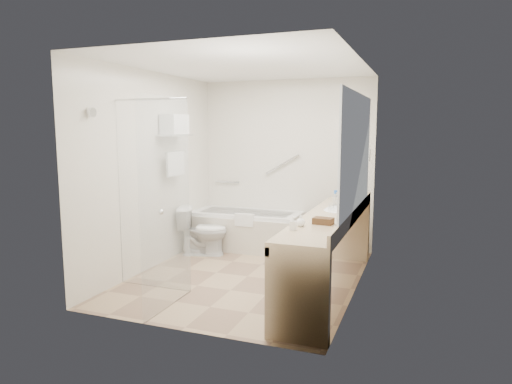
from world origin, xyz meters
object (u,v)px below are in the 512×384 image
(bathtub, at_px, (247,230))
(water_bottle_left, at_px, (335,199))
(toilet, at_px, (203,231))
(amenity_basket, at_px, (323,221))
(vanity_counter, at_px, (329,235))

(bathtub, height_order, water_bottle_left, water_bottle_left)
(toilet, bearing_deg, bathtub, -55.52)
(bathtub, distance_m, amenity_basket, 2.49)
(bathtub, xyz_separation_m, vanity_counter, (1.52, -1.39, 0.36))
(bathtub, xyz_separation_m, toilet, (-0.45, -0.55, 0.06))
(vanity_counter, bearing_deg, amenity_basket, -86.83)
(amenity_basket, bearing_deg, bathtub, 129.98)
(vanity_counter, bearing_deg, water_bottle_left, 95.80)
(bathtub, height_order, toilet, toilet)
(toilet, relative_size, amenity_basket, 3.58)
(bathtub, distance_m, water_bottle_left, 1.78)
(vanity_counter, xyz_separation_m, toilet, (-1.97, 0.84, -0.30))
(bathtub, distance_m, vanity_counter, 2.09)
(bathtub, distance_m, toilet, 0.71)
(amenity_basket, bearing_deg, vanity_counter, 93.17)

